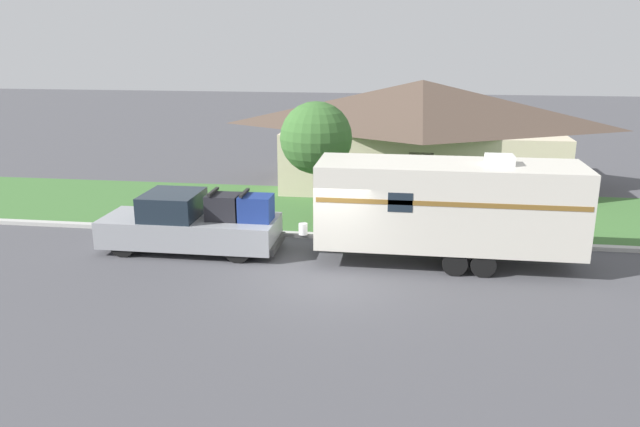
{
  "coord_description": "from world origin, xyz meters",
  "views": [
    {
      "loc": [
        2.25,
        -16.45,
        6.69
      ],
      "look_at": [
        -0.37,
        1.88,
        1.4
      ],
      "focal_mm": 35.0,
      "sensor_mm": 36.0,
      "label": 1
    }
  ],
  "objects": [
    {
      "name": "mailbox",
      "position": [
        6.04,
        4.35,
        1.0
      ],
      "size": [
        0.48,
        0.2,
        1.3
      ],
      "color": "brown",
      "rests_on": "ground_plane"
    },
    {
      "name": "tree_in_yard",
      "position": [
        -1.08,
        5.84,
        3.11
      ],
      "size": [
        2.64,
        2.64,
        4.44
      ],
      "color": "brown",
      "rests_on": "ground_plane"
    },
    {
      "name": "travel_trailer",
      "position": [
        3.5,
        1.88,
        1.84
      ],
      "size": [
        8.91,
        2.4,
        3.38
      ],
      "color": "black",
      "rests_on": "ground_plane"
    },
    {
      "name": "curb_strip",
      "position": [
        0.0,
        3.75,
        0.07
      ],
      "size": [
        80.0,
        0.3,
        0.14
      ],
      "color": "#ADADA8",
      "rests_on": "ground_plane"
    },
    {
      "name": "ground_plane",
      "position": [
        0.0,
        0.0,
        0.0
      ],
      "size": [
        120.0,
        120.0,
        0.0
      ],
      "primitive_type": "plane",
      "color": "#47474C"
    },
    {
      "name": "pickup_truck",
      "position": [
        -4.51,
        1.88,
        0.88
      ],
      "size": [
        5.73,
        2.09,
        2.02
      ],
      "color": "black",
      "rests_on": "ground_plane"
    },
    {
      "name": "house_across_street",
      "position": [
        2.8,
        12.3,
        2.49
      ],
      "size": [
        12.99,
        7.03,
        4.8
      ],
      "color": "beige",
      "rests_on": "ground_plane"
    },
    {
      "name": "lawn_strip",
      "position": [
        0.0,
        7.4,
        0.01
      ],
      "size": [
        80.0,
        7.0,
        0.03
      ],
      "color": "#3D6B33",
      "rests_on": "ground_plane"
    }
  ]
}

